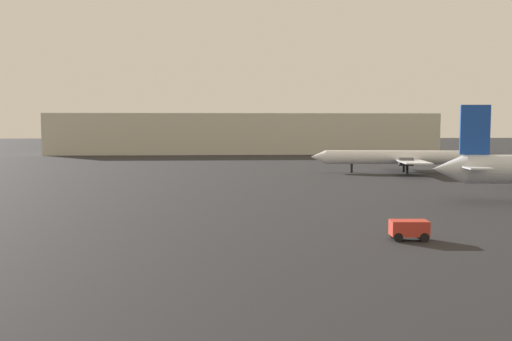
% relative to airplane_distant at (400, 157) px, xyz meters
% --- Properties ---
extents(airplane_distant, '(27.16, 20.47, 7.51)m').
position_rel_airplane_distant_xyz_m(airplane_distant, '(0.00, 0.00, 0.00)').
color(airplane_distant, white).
rests_on(airplane_distant, ground_plane).
extents(baggage_cart, '(2.48, 1.52, 1.30)m').
position_rel_airplane_distant_xyz_m(baggage_cart, '(-15.53, -50.76, -1.66)').
color(baggage_cart, red).
rests_on(baggage_cart, ground_plane).
extents(terminal_building, '(98.22, 19.46, 10.28)m').
position_rel_airplane_distant_xyz_m(terminal_building, '(-22.01, 63.03, 2.72)').
color(terminal_building, beige).
rests_on(terminal_building, ground_plane).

